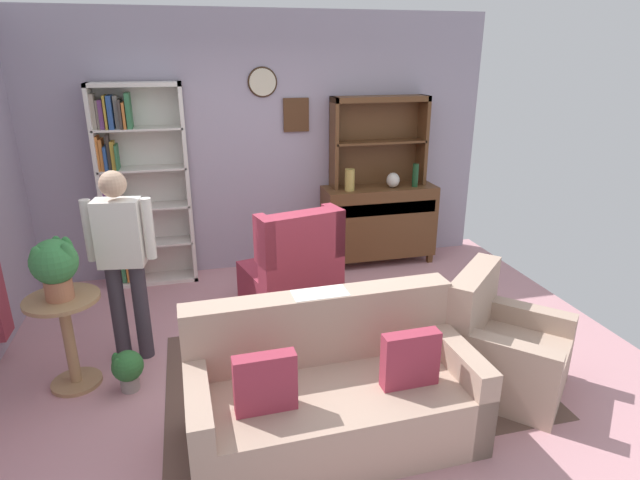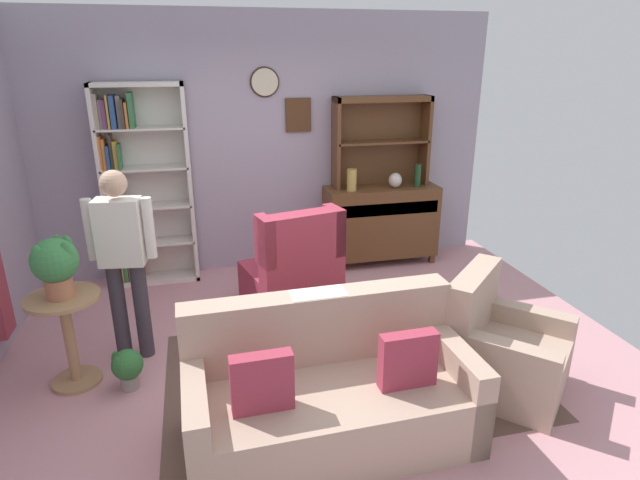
% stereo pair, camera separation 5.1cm
% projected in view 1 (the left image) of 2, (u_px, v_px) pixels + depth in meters
% --- Properties ---
extents(ground_plane, '(5.40, 4.60, 0.02)m').
position_uv_depth(ground_plane, '(314.00, 358.00, 4.32)').
color(ground_plane, '#C68C93').
extents(wall_back, '(5.00, 0.09, 2.80)m').
position_uv_depth(wall_back, '(269.00, 145.00, 5.78)').
color(wall_back, '#A399AD').
rests_on(wall_back, ground_plane).
extents(area_rug, '(2.76, 1.82, 0.01)m').
position_uv_depth(area_rug, '(348.00, 373.00, 4.09)').
color(area_rug, brown).
rests_on(area_rug, ground_plane).
extents(bookshelf, '(0.90, 0.30, 2.10)m').
position_uv_depth(bookshelf, '(137.00, 186.00, 5.40)').
color(bookshelf, silver).
rests_on(bookshelf, ground_plane).
extents(sideboard, '(1.30, 0.45, 0.92)m').
position_uv_depth(sideboard, '(379.00, 221.00, 6.13)').
color(sideboard, brown).
rests_on(sideboard, ground_plane).
extents(sideboard_hutch, '(1.10, 0.26, 1.00)m').
position_uv_depth(sideboard_hutch, '(379.00, 129.00, 5.87)').
color(sideboard_hutch, brown).
rests_on(sideboard_hutch, sideboard).
extents(vase_tall, '(0.11, 0.11, 0.24)m').
position_uv_depth(vase_tall, '(350.00, 180.00, 5.78)').
color(vase_tall, tan).
rests_on(vase_tall, sideboard).
extents(vase_round, '(0.15, 0.15, 0.17)m').
position_uv_depth(vase_round, '(393.00, 180.00, 5.93)').
color(vase_round, beige).
rests_on(vase_round, sideboard).
extents(bottle_wine, '(0.07, 0.07, 0.26)m').
position_uv_depth(bottle_wine, '(415.00, 175.00, 5.95)').
color(bottle_wine, '#194223').
rests_on(bottle_wine, sideboard).
extents(couch_floral, '(1.82, 0.90, 0.90)m').
position_uv_depth(couch_floral, '(331.00, 394.00, 3.34)').
color(couch_floral, tan).
rests_on(couch_floral, ground_plane).
extents(armchair_floral, '(1.08, 1.08, 0.88)m').
position_uv_depth(armchair_floral, '(502.00, 351.00, 3.86)').
color(armchair_floral, tan).
rests_on(armchair_floral, ground_plane).
extents(wingback_chair, '(0.95, 0.96, 1.05)m').
position_uv_depth(wingback_chair, '(293.00, 275.00, 4.95)').
color(wingback_chair, '#A33347').
rests_on(wingback_chair, ground_plane).
extents(plant_stand, '(0.52, 0.52, 0.73)m').
position_uv_depth(plant_stand, '(68.00, 332.00, 3.82)').
color(plant_stand, '#A87F56').
rests_on(plant_stand, ground_plane).
extents(potted_plant_large, '(0.32, 0.32, 0.44)m').
position_uv_depth(potted_plant_large, '(55.00, 264.00, 3.63)').
color(potted_plant_large, '#AD6B4C').
rests_on(potted_plant_large, plant_stand).
extents(potted_plant_small, '(0.23, 0.23, 0.32)m').
position_uv_depth(potted_plant_small, '(127.00, 368.00, 3.84)').
color(potted_plant_small, gray).
rests_on(potted_plant_small, ground_plane).
extents(person_reading, '(0.53, 0.25, 1.56)m').
position_uv_depth(person_reading, '(122.00, 254.00, 4.03)').
color(person_reading, '#38333D').
rests_on(person_reading, ground_plane).
extents(coffee_table, '(0.80, 0.50, 0.42)m').
position_uv_depth(coffee_table, '(325.00, 325.00, 4.10)').
color(coffee_table, brown).
rests_on(coffee_table, ground_plane).
extents(book_stack, '(0.20, 0.15, 0.05)m').
position_uv_depth(book_stack, '(343.00, 314.00, 4.09)').
color(book_stack, '#284C8C').
rests_on(book_stack, coffee_table).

